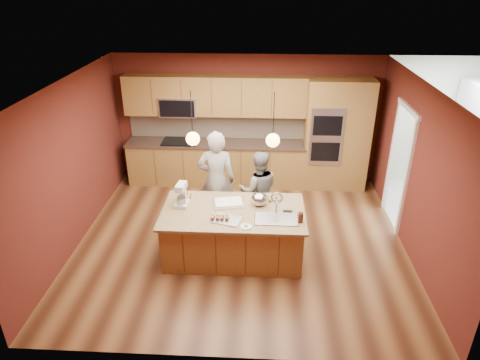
# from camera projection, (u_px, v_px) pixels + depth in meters

# --- Properties ---
(floor) EXTENTS (5.50, 5.50, 0.00)m
(floor) POSITION_uv_depth(u_px,v_px,m) (241.00, 240.00, 7.38)
(floor) COLOR #432414
(floor) RESTS_ON ground
(ceiling) EXTENTS (5.50, 5.50, 0.00)m
(ceiling) POSITION_uv_depth(u_px,v_px,m) (241.00, 84.00, 6.18)
(ceiling) COLOR silver
(ceiling) RESTS_ON ground
(wall_back) EXTENTS (5.50, 0.00, 5.50)m
(wall_back) POSITION_uv_depth(u_px,v_px,m) (247.00, 119.00, 9.02)
(wall_back) COLOR #521D16
(wall_back) RESTS_ON ground
(wall_front) EXTENTS (5.50, 0.00, 5.50)m
(wall_front) POSITION_uv_depth(u_px,v_px,m) (229.00, 267.00, 4.54)
(wall_front) COLOR #521D16
(wall_front) RESTS_ON ground
(wall_left) EXTENTS (0.00, 5.00, 5.00)m
(wall_left) POSITION_uv_depth(u_px,v_px,m) (72.00, 165.00, 6.91)
(wall_left) COLOR #521D16
(wall_left) RESTS_ON ground
(wall_right) EXTENTS (0.00, 5.00, 5.00)m
(wall_right) POSITION_uv_depth(u_px,v_px,m) (417.00, 173.00, 6.65)
(wall_right) COLOR #521D16
(wall_right) RESTS_ON ground
(cabinet_run) EXTENTS (3.74, 0.64, 2.30)m
(cabinet_run) POSITION_uv_depth(u_px,v_px,m) (214.00, 139.00, 8.99)
(cabinet_run) COLOR brown
(cabinet_run) RESTS_ON floor
(oven_column) EXTENTS (1.30, 0.62, 2.30)m
(oven_column) POSITION_uv_depth(u_px,v_px,m) (336.00, 135.00, 8.75)
(oven_column) COLOR brown
(oven_column) RESTS_ON floor
(doorway_trim) EXTENTS (0.08, 1.11, 2.20)m
(doorway_trim) POSITION_uv_depth(u_px,v_px,m) (398.00, 169.00, 7.50)
(doorway_trim) COLOR white
(doorway_trim) RESTS_ON wall_right
(pendant_left) EXTENTS (0.20, 0.20, 0.80)m
(pendant_left) POSITION_uv_depth(u_px,v_px,m) (193.00, 139.00, 6.16)
(pendant_left) COLOR black
(pendant_left) RESTS_ON ceiling
(pendant_right) EXTENTS (0.20, 0.20, 0.80)m
(pendant_right) POSITION_uv_depth(u_px,v_px,m) (273.00, 140.00, 6.10)
(pendant_right) COLOR black
(pendant_right) RESTS_ON ceiling
(island) EXTENTS (2.23, 1.25, 1.20)m
(island) POSITION_uv_depth(u_px,v_px,m) (234.00, 232.00, 6.83)
(island) COLOR brown
(island) RESTS_ON floor
(person_left) EXTENTS (0.67, 0.44, 1.81)m
(person_left) POSITION_uv_depth(u_px,v_px,m) (216.00, 180.00, 7.42)
(person_left) COLOR black
(person_left) RESTS_ON floor
(person_right) EXTENTS (0.76, 0.62, 1.46)m
(person_right) POSITION_uv_depth(u_px,v_px,m) (259.00, 190.00, 7.46)
(person_right) COLOR gray
(person_right) RESTS_ON floor
(stand_mixer) EXTENTS (0.23, 0.30, 0.38)m
(stand_mixer) POSITION_uv_depth(u_px,v_px,m) (182.00, 196.00, 6.74)
(stand_mixer) COLOR silver
(stand_mixer) RESTS_ON island
(sheet_cake) EXTENTS (0.56, 0.46, 0.05)m
(sheet_cake) POSITION_uv_depth(u_px,v_px,m) (229.00, 203.00, 6.83)
(sheet_cake) COLOR white
(sheet_cake) RESTS_ON island
(cooling_rack) EXTENTS (0.49, 0.41, 0.02)m
(cooling_rack) POSITION_uv_depth(u_px,v_px,m) (227.00, 220.00, 6.40)
(cooling_rack) COLOR #B5B7BE
(cooling_rack) RESTS_ON island
(mixing_bowl) EXTENTS (0.26, 0.26, 0.22)m
(mixing_bowl) POSITION_uv_depth(u_px,v_px,m) (259.00, 199.00, 6.77)
(mixing_bowl) COLOR #AEB1B4
(mixing_bowl) RESTS_ON island
(plate) EXTENTS (0.17, 0.17, 0.01)m
(plate) POSITION_uv_depth(u_px,v_px,m) (246.00, 227.00, 6.22)
(plate) COLOR silver
(plate) RESTS_ON island
(tumbler) EXTENTS (0.08, 0.08, 0.15)m
(tumbler) POSITION_uv_depth(u_px,v_px,m) (300.00, 218.00, 6.32)
(tumbler) COLOR #38170B
(tumbler) RESTS_ON island
(phone) EXTENTS (0.15, 0.08, 0.01)m
(phone) POSITION_uv_depth(u_px,v_px,m) (288.00, 212.00, 6.61)
(phone) COLOR black
(phone) RESTS_ON island
(cupcakes_left) EXTENTS (0.17, 0.26, 0.08)m
(cupcakes_left) POSITION_uv_depth(u_px,v_px,m) (186.00, 197.00, 6.99)
(cupcakes_left) COLOR tan
(cupcakes_left) RESTS_ON island
(cupcakes_rack) EXTENTS (0.29, 0.14, 0.06)m
(cupcakes_rack) POSITION_uv_depth(u_px,v_px,m) (220.00, 217.00, 6.38)
(cupcakes_rack) COLOR tan
(cupcakes_rack) RESTS_ON island
(cupcakes_right) EXTENTS (0.21, 0.21, 0.06)m
(cupcakes_right) POSITION_uv_depth(u_px,v_px,m) (274.00, 198.00, 6.95)
(cupcakes_right) COLOR tan
(cupcakes_right) RESTS_ON island
(washer) EXTENTS (0.68, 0.70, 1.03)m
(washer) POSITION_uv_depth(u_px,v_px,m) (478.00, 198.00, 7.64)
(washer) COLOR silver
(washer) RESTS_ON floor
(dryer) EXTENTS (0.74, 0.76, 0.95)m
(dryer) POSITION_uv_depth(u_px,v_px,m) (458.00, 181.00, 8.38)
(dryer) COLOR silver
(dryer) RESTS_ON floor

